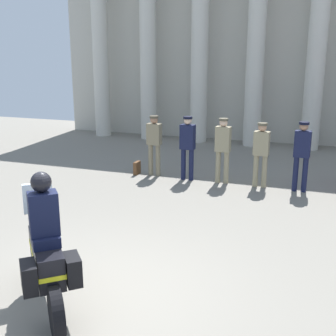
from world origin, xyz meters
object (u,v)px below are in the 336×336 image
(officer_in_row_0, at_px, (154,141))
(motorcycle_with_rider, at_px, (46,253))
(officer_in_row_1, at_px, (188,143))
(briefcase_on_ground, at_px, (137,168))
(officer_in_row_2, at_px, (223,145))
(officer_in_row_4, at_px, (302,151))
(officer_in_row_3, at_px, (261,150))

(officer_in_row_0, distance_m, motorcycle_with_rider, 6.62)
(officer_in_row_1, distance_m, briefcase_on_ground, 1.72)
(officer_in_row_2, relative_size, officer_in_row_4, 0.99)
(officer_in_row_2, bearing_deg, officer_in_row_1, 5.59)
(officer_in_row_0, relative_size, officer_in_row_3, 1.01)
(officer_in_row_0, height_order, officer_in_row_1, officer_in_row_1)
(officer_in_row_1, relative_size, motorcycle_with_rider, 0.90)
(motorcycle_with_rider, bearing_deg, briefcase_on_ground, -28.33)
(officer_in_row_2, bearing_deg, briefcase_on_ground, 3.16)
(officer_in_row_4, distance_m, motorcycle_with_rider, 7.00)
(officer_in_row_0, xyz_separation_m, officer_in_row_1, (0.99, -0.11, 0.02))
(officer_in_row_3, xyz_separation_m, motorcycle_with_rider, (-1.89, -6.43, -0.18))
(officer_in_row_3, bearing_deg, briefcase_on_ground, 3.17)
(officer_in_row_0, height_order, briefcase_on_ground, officer_in_row_0)
(officer_in_row_3, relative_size, motorcycle_with_rider, 0.87)
(officer_in_row_2, bearing_deg, officer_in_row_4, -177.76)
(officer_in_row_2, relative_size, officer_in_row_3, 1.04)
(officer_in_row_2, distance_m, briefcase_on_ground, 2.59)
(officer_in_row_0, xyz_separation_m, officer_in_row_4, (3.90, -0.16, 0.03))
(officer_in_row_0, bearing_deg, motorcycle_with_rider, 103.16)
(officer_in_row_0, relative_size, officer_in_row_2, 0.98)
(officer_in_row_0, distance_m, briefcase_on_ground, 0.96)
(motorcycle_with_rider, distance_m, briefcase_on_ground, 6.70)
(officer_in_row_4, height_order, motorcycle_with_rider, motorcycle_with_rider)
(officer_in_row_0, xyz_separation_m, motorcycle_with_rider, (1.03, -6.53, -0.20))
(officer_in_row_0, height_order, officer_in_row_3, officer_in_row_0)
(officer_in_row_3, bearing_deg, officer_in_row_4, -178.72)
(motorcycle_with_rider, xyz_separation_m, briefcase_on_ground, (-1.54, 6.49, -0.61))
(officer_in_row_2, xyz_separation_m, officer_in_row_3, (0.98, -0.02, -0.04))
(officer_in_row_2, height_order, motorcycle_with_rider, motorcycle_with_rider)
(officer_in_row_2, bearing_deg, officer_in_row_0, 1.56)
(officer_in_row_0, height_order, motorcycle_with_rider, motorcycle_with_rider)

